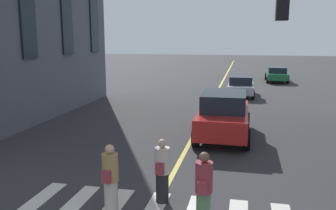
# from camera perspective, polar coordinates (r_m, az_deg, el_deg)

# --- Properties ---
(lane_centre_line) EXTENTS (80.00, 0.16, 0.01)m
(lane_centre_line) POSITION_cam_1_polar(r_m,az_deg,el_deg) (24.64, 7.31, 1.14)
(lane_centre_line) COLOR #D8C64C
(lane_centre_line) RESTS_ON ground_plane
(car_green_trailing) EXTENTS (4.40, 1.95, 1.37)m
(car_green_trailing) POSITION_cam_1_polar(r_m,az_deg,el_deg) (34.82, 16.93, 4.73)
(car_green_trailing) COLOR #1E6038
(car_green_trailing) RESTS_ON ground_plane
(car_silver_mid) EXTENTS (3.90, 1.89, 1.40)m
(car_silver_mid) POSITION_cam_1_polar(r_m,az_deg,el_deg) (25.68, 11.51, 2.97)
(car_silver_mid) COLOR #B7BABF
(car_silver_mid) RESTS_ON ground_plane
(car_red_parked_b) EXTENTS (4.70, 2.14, 1.88)m
(car_red_parked_b) POSITION_cam_1_polar(r_m,az_deg,el_deg) (14.90, 8.88, -1.47)
(car_red_parked_b) COLOR #B21E1E
(car_red_parked_b) RESTS_ON ground_plane
(pedestrian_near) EXTENTS (0.50, 0.38, 1.68)m
(pedestrian_near) POSITION_cam_1_polar(r_m,az_deg,el_deg) (8.61, -9.17, -11.59)
(pedestrian_near) COLOR beige
(pedestrian_near) RESTS_ON ground_plane
(pedestrian_companion) EXTENTS (0.50, 0.38, 1.70)m
(pedestrian_companion) POSITION_cam_1_polar(r_m,az_deg,el_deg) (7.97, 5.71, -13.30)
(pedestrian_companion) COLOR #4C724C
(pedestrian_companion) RESTS_ON ground_plane
(pedestrian_far) EXTENTS (0.50, 0.38, 1.64)m
(pedestrian_far) POSITION_cam_1_polar(r_m,az_deg,el_deg) (9.02, -0.94, -10.51)
(pedestrian_far) COLOR black
(pedestrian_far) RESTS_ON ground_plane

